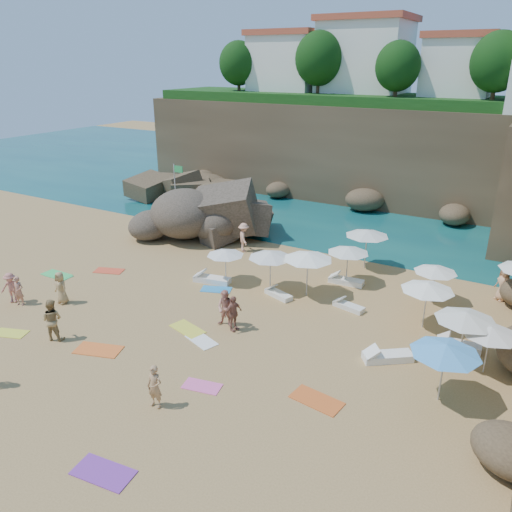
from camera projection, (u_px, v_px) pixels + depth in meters
The scene contains 46 objects.
ground at pixel (192, 304), 25.11m from camera, with size 120.00×120.00×0.00m, color tan.
seawater at pixel (375, 185), 49.27m from camera, with size 120.00×120.00×0.00m, color #0C4751.
cliff_back at pixel (384, 153), 42.85m from camera, with size 44.00×8.00×8.00m, color brown.
rock_promontory at pixel (201, 202), 43.12m from camera, with size 12.00×7.00×2.00m, color brown, non-canonical shape.
clifftop_buildings at pixel (407, 63), 40.39m from camera, with size 28.48×9.48×7.00m.
clifftop_trees at pixel (410, 63), 34.48m from camera, with size 35.60×23.82×4.40m.
marina_masts at pixel (234, 141), 55.86m from camera, with size 3.10×0.10×6.00m.
rock_outcrop at pixel (212, 235), 35.08m from camera, with size 8.32×6.24×3.33m, color brown, non-canonical shape.
flag_pole at pixel (176, 185), 37.54m from camera, with size 0.83×0.09×4.28m.
parasol_0 at pixel (367, 233), 28.77m from camera, with size 2.52×2.52×2.38m.
parasol_1 at pixel (348, 250), 26.82m from camera, with size 2.26×2.26×2.13m.
parasol_2 at pixel (308, 256), 25.29m from camera, with size 2.56×2.56×2.42m.
parasol_4 at pixel (436, 269), 24.65m from camera, with size 2.11×2.11×2.00m.
parasol_5 at pixel (225, 252), 26.98m from camera, with size 2.03×2.03×1.92m.
parasol_7 at pixel (428, 287), 22.24m from camera, with size 2.37×2.37×2.24m.
parasol_8 at pixel (466, 316), 19.61m from camera, with size 2.40×2.40×2.27m.
parasol_9 at pixel (270, 255), 25.95m from camera, with size 2.35×2.35×2.22m.
parasol_10 at pixel (446, 349), 17.30m from camera, with size 2.46×2.46×2.32m.
parasol_11 at pixel (491, 331), 18.99m from camera, with size 2.14×2.14×2.03m.
lounger_0 at pixel (212, 280), 27.56m from camera, with size 2.04×0.68×0.32m, color white.
lounger_1 at pixel (349, 307), 24.63m from camera, with size 1.59×0.53×0.25m, color silver.
lounger_2 at pixel (346, 281), 27.40m from camera, with size 1.90×0.63×0.30m, color white.
lounger_3 at pixel (278, 295), 25.89m from camera, with size 1.61×0.54×0.25m, color white.
lounger_4 at pixel (458, 345), 21.27m from camera, with size 1.82×0.61×0.28m, color silver.
lounger_5 at pixel (388, 357), 20.40m from camera, with size 2.01×0.67×0.31m, color white.
towel_2 at pixel (98, 350), 21.16m from camera, with size 1.95×0.97×0.03m, color orange.
towel_3 at pixel (56, 275), 28.58m from camera, with size 1.72×0.86×0.03m, color #39C75B.
towel_4 at pixel (11, 333), 22.44m from camera, with size 1.48×0.74×0.03m, color yellow.
towel_6 at pixel (103, 472), 14.86m from camera, with size 1.86×0.93×0.03m, color purple.
towel_7 at pixel (109, 271), 29.09m from camera, with size 1.67×0.83×0.03m, color #E84729.
towel_8 at pixel (216, 289), 26.73m from camera, with size 1.61×0.81×0.03m, color #2789D1.
towel_9 at pixel (202, 386), 18.80m from camera, with size 1.45×0.73×0.03m, color pink.
towel_10 at pixel (317, 400), 18.03m from camera, with size 1.88×0.94×0.03m, color #DD5D22.
towel_11 at pixel (59, 276), 28.41m from camera, with size 1.56×0.78×0.03m, color #35BB5F.
towel_12 at pixel (187, 329), 22.80m from camera, with size 1.72×0.86×0.03m, color yellow.
towel_13 at pixel (201, 340), 21.88m from camera, with size 1.55×0.78×0.03m, color white.
person_stand_0 at pixel (18, 291), 24.80m from camera, with size 0.56×0.36×1.52m, color #B6755F.
person_stand_1 at pixel (52, 320), 21.67m from camera, with size 0.93×0.72×1.91m, color #A28351.
person_stand_2 at pixel (244, 237), 31.75m from camera, with size 1.22×0.50×1.89m, color #E09D7F.
person_stand_3 at pixel (233, 313), 22.43m from camera, with size 1.00×0.42×1.71m, color #975D4B.
person_stand_4 at pixel (503, 284), 25.26m from camera, with size 0.89×0.48×1.82m, color tan.
person_stand_5 at pixel (170, 216), 36.86m from camera, with size 1.34×0.39×1.45m, color tan.
person_lie_0 at pixel (13, 299), 25.26m from camera, with size 1.02×1.58×0.42m, color #C77263.
person_lie_2 at pixel (63, 299), 25.19m from camera, with size 0.81×1.65×0.44m, color tan.
person_lie_4 at pixel (156, 402), 17.64m from camera, with size 0.59×1.63×0.39m, color tan.
person_lie_5 at pixel (226, 320), 22.96m from camera, with size 0.86×1.76×0.67m, color tan.
Camera 1 is at (14.05, -17.83, 11.48)m, focal length 35.00 mm.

